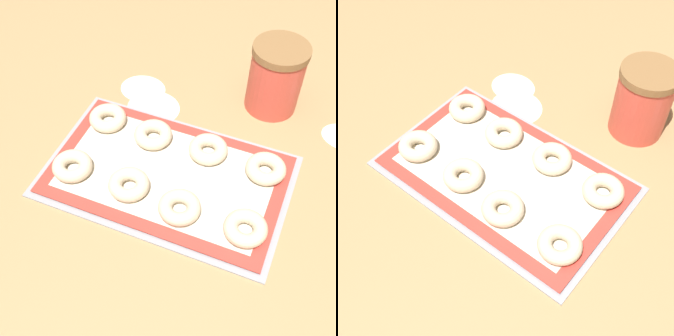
{
  "view_description": "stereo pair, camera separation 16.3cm",
  "coord_description": "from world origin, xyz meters",
  "views": [
    {
      "loc": [
        0.22,
        -0.53,
        0.73
      ],
      "look_at": [
        0.0,
        0.0,
        0.02
      ],
      "focal_mm": 50.0,
      "sensor_mm": 36.0,
      "label": 1
    },
    {
      "loc": [
        0.36,
        -0.44,
        0.73
      ],
      "look_at": [
        0.0,
        0.0,
        0.02
      ],
      "focal_mm": 50.0,
      "sensor_mm": 36.0,
      "label": 2
    }
  ],
  "objects": [
    {
      "name": "bagel_front_far_left",
      "position": [
        -0.17,
        -0.06,
        0.02
      ],
      "size": [
        0.08,
        0.08,
        0.03
      ],
      "color": "beige",
      "rests_on": "baking_mat"
    },
    {
      "name": "bagel_front_far_right",
      "position": [
        0.18,
        -0.07,
        0.02
      ],
      "size": [
        0.08,
        0.08,
        0.03
      ],
      "color": "beige",
      "rests_on": "baking_mat"
    },
    {
      "name": "baking_mat",
      "position": [
        0.0,
        0.0,
        0.01
      ],
      "size": [
        0.45,
        0.28,
        0.0
      ],
      "color": "red",
      "rests_on": "baking_tray"
    },
    {
      "name": "bagel_front_mid_right",
      "position": [
        0.05,
        -0.07,
        0.02
      ],
      "size": [
        0.08,
        0.08,
        0.03
      ],
      "color": "beige",
      "rests_on": "baking_mat"
    },
    {
      "name": "bagel_back_far_right",
      "position": [
        0.18,
        0.07,
        0.02
      ],
      "size": [
        0.08,
        0.08,
        0.03
      ],
      "color": "beige",
      "rests_on": "baking_mat"
    },
    {
      "name": "bagel_back_mid_left",
      "position": [
        -0.06,
        0.07,
        0.02
      ],
      "size": [
        0.08,
        0.08,
        0.03
      ],
      "color": "beige",
      "rests_on": "baking_mat"
    },
    {
      "name": "flour_patch_near",
      "position": [
        -0.1,
        0.17,
        0.0
      ],
      "size": [
        0.12,
        0.11,
        0.0
      ],
      "color": "white",
      "rests_on": "ground_plane"
    },
    {
      "name": "bagel_back_far_left",
      "position": [
        -0.17,
        0.08,
        0.02
      ],
      "size": [
        0.08,
        0.08,
        0.03
      ],
      "color": "beige",
      "rests_on": "baking_mat"
    },
    {
      "name": "ground_plane",
      "position": [
        0.0,
        0.0,
        0.0
      ],
      "size": [
        2.8,
        2.8,
        0.0
      ],
      "primitive_type": "plane",
      "color": "#A87F51"
    },
    {
      "name": "flour_canister",
      "position": [
        0.13,
        0.28,
        0.08
      ],
      "size": [
        0.12,
        0.12,
        0.16
      ],
      "color": "#DB4C3D",
      "rests_on": "ground_plane"
    },
    {
      "name": "bagel_back_mid_right",
      "position": [
        0.06,
        0.08,
        0.02
      ],
      "size": [
        0.08,
        0.08,
        0.03
      ],
      "color": "beige",
      "rests_on": "baking_mat"
    },
    {
      "name": "bagel_front_mid_left",
      "position": [
        -0.05,
        -0.06,
        0.02
      ],
      "size": [
        0.08,
        0.08,
        0.03
      ],
      "color": "beige",
      "rests_on": "baking_mat"
    },
    {
      "name": "flour_patch_far",
      "position": [
        -0.15,
        0.22,
        0.0
      ],
      "size": [
        0.11,
        0.09,
        0.0
      ],
      "color": "white",
      "rests_on": "ground_plane"
    },
    {
      "name": "baking_tray",
      "position": [
        0.0,
        0.0,
        0.0
      ],
      "size": [
        0.48,
        0.3,
        0.01
      ],
      "color": "#93969B",
      "rests_on": "ground_plane"
    }
  ]
}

